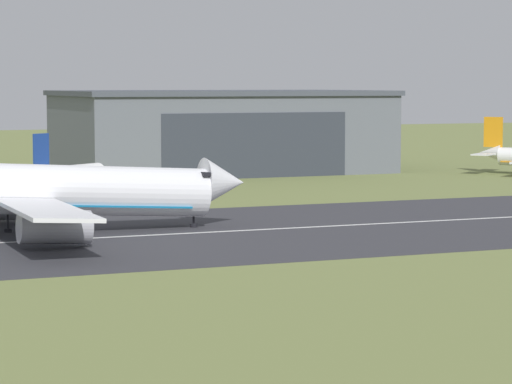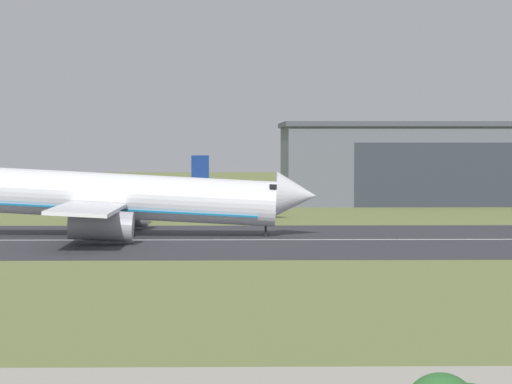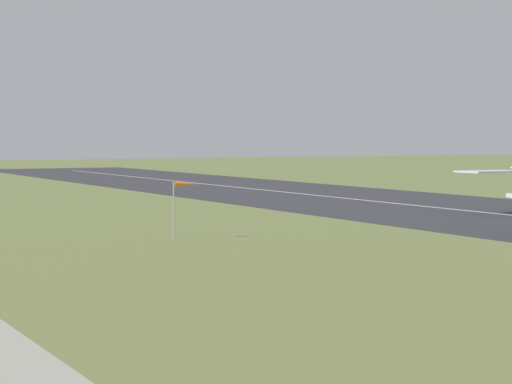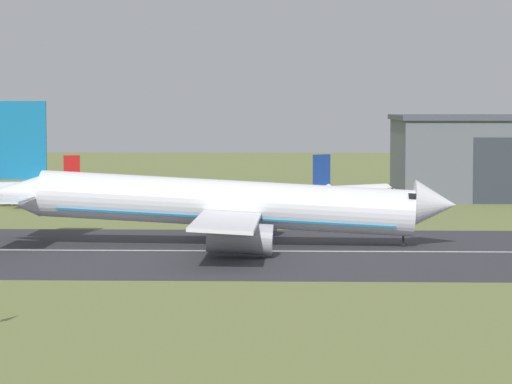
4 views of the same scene
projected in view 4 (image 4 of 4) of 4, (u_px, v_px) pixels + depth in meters
ground_plane at (88, 359)px, 77.45m from camera, size 709.57×709.57×0.00m
runway_strip at (178, 251)px, 135.56m from camera, size 469.57×46.65×0.06m
runway_centreline at (178, 251)px, 135.56m from camera, size 422.61×0.70×0.01m
airplane_landing at (223, 205)px, 140.17m from camera, size 54.85×46.45×16.83m
airplane_parked_centre at (356, 195)px, 180.44m from camera, size 17.35×18.94×9.24m
airplane_parked_east at (24, 190)px, 197.43m from camera, size 19.90×19.65×8.21m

